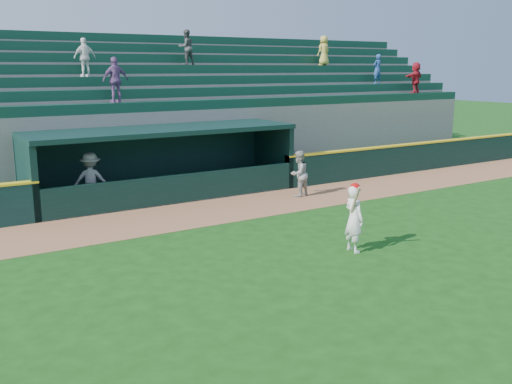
% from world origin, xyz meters
% --- Properties ---
extents(ground, '(120.00, 120.00, 0.00)m').
position_xyz_m(ground, '(0.00, 0.00, 0.00)').
color(ground, '#154511').
rests_on(ground, ground).
extents(warning_track, '(40.00, 3.00, 0.01)m').
position_xyz_m(warning_track, '(0.00, 4.90, 0.01)').
color(warning_track, '#99613D').
rests_on(warning_track, ground).
extents(field_wall_right, '(15.50, 0.30, 1.20)m').
position_xyz_m(field_wall_right, '(12.25, 6.55, 0.60)').
color(field_wall_right, black).
rests_on(field_wall_right, ground).
extents(wall_stripe_right, '(15.50, 0.32, 0.06)m').
position_xyz_m(wall_stripe_right, '(12.25, 6.55, 1.23)').
color(wall_stripe_right, yellow).
rests_on(wall_stripe_right, field_wall_right).
extents(dugout_player_front, '(0.95, 0.83, 1.64)m').
position_xyz_m(dugout_player_front, '(4.07, 5.21, 0.82)').
color(dugout_player_front, '#A2A39D').
rests_on(dugout_player_front, ground).
extents(dugout_player_inside, '(1.35, 1.09, 1.82)m').
position_xyz_m(dugout_player_inside, '(-2.67, 7.51, 0.91)').
color(dugout_player_inside, '#A7A7A2').
rests_on(dugout_player_inside, ground).
extents(dugout, '(9.40, 2.80, 2.46)m').
position_xyz_m(dugout, '(0.00, 8.00, 1.36)').
color(dugout, slate).
rests_on(dugout, ground).
extents(stands, '(34.50, 6.31, 6.09)m').
position_xyz_m(stands, '(0.01, 12.56, 2.39)').
color(stands, slate).
rests_on(stands, ground).
extents(batter_at_plate, '(0.52, 0.79, 1.77)m').
position_xyz_m(batter_at_plate, '(1.51, -0.57, 0.88)').
color(batter_at_plate, white).
rests_on(batter_at_plate, ground).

